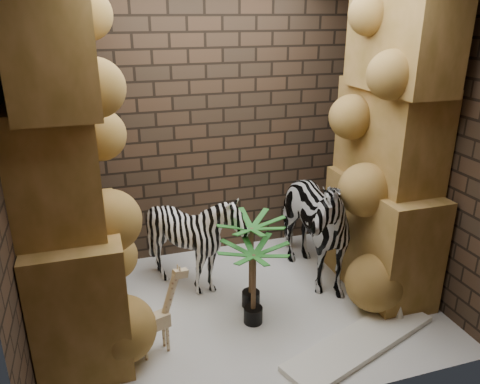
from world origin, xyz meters
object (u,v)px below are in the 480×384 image
object	(u,v)px
palm_front	(251,263)
surfboard	(360,342)
palm_back	(254,285)
zebra_left	(195,245)
zebra_right	(306,213)
giraffe_toy	(153,314)

from	to	relation	value
palm_front	surfboard	bearing A→B (deg)	-49.39
palm_back	surfboard	size ratio (longest dim) A/B	0.51
zebra_left	palm_back	world-z (taller)	zebra_left
zebra_right	surfboard	bearing A→B (deg)	-92.94
palm_back	zebra_right	bearing A→B (deg)	37.35
zebra_left	zebra_right	bearing A→B (deg)	-3.60
zebra_right	zebra_left	size ratio (longest dim) A/B	1.38
zebra_right	giraffe_toy	bearing A→B (deg)	-159.88
zebra_right	palm_back	world-z (taller)	zebra_right
zebra_right	palm_front	world-z (taller)	zebra_right
giraffe_toy	palm_front	xyz separation A→B (m)	(0.96, 0.39, 0.08)
zebra_right	surfboard	distance (m)	1.34
giraffe_toy	palm_back	bearing A→B (deg)	-7.07
giraffe_toy	palm_front	bearing A→B (deg)	5.95
giraffe_toy	palm_front	size ratio (longest dim) A/B	0.83
zebra_left	palm_back	distance (m)	0.80
giraffe_toy	zebra_left	bearing A→B (deg)	41.80
zebra_right	zebra_left	distance (m)	1.15
palm_front	palm_back	distance (m)	0.26
zebra_left	palm_front	xyz separation A→B (m)	(0.43, -0.46, -0.03)
giraffe_toy	surfboard	xyz separation A→B (m)	(1.65, -0.42, -0.35)
palm_back	giraffe_toy	bearing A→B (deg)	-170.66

